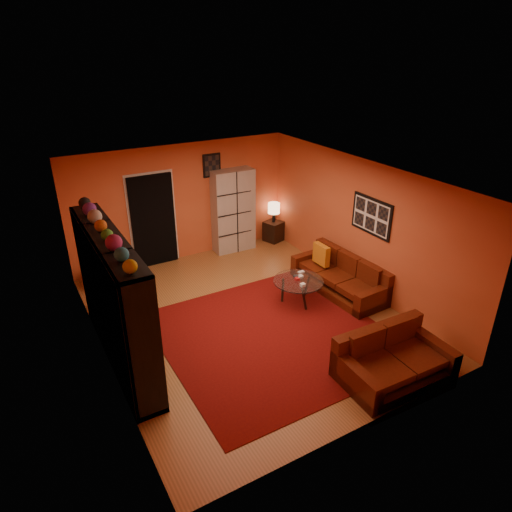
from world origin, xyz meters
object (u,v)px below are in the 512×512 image
side_table (273,231)px  coffee_table (298,283)px  sofa (342,277)px  table_lamp (274,209)px  bowl_chair (102,274)px  loveseat (391,359)px  entertainment_unit (115,300)px  tv (118,303)px  storage_cabinet (233,211)px

side_table → coffee_table: bearing=-113.0°
sofa → table_lamp: 2.83m
bowl_chair → loveseat: bearing=-57.7°
entertainment_unit → coffee_table: entertainment_unit is taller
entertainment_unit → bowl_chair: size_ratio=4.78×
sofa → table_lamp: table_lamp is taller
tv → loveseat: size_ratio=0.54×
tv → sofa: bearing=-90.5°
loveseat → side_table: 5.29m
side_table → sofa: bearing=-92.4°
coffee_table → bowl_chair: bearing=140.7°
storage_cabinet → table_lamp: storage_cabinet is taller
storage_cabinet → bowl_chair: 3.25m
storage_cabinet → table_lamp: size_ratio=4.03×
coffee_table → bowl_chair: size_ratio=1.51×
tv → bowl_chair: tv is taller
bowl_chair → side_table: bowl_chair is taller
sofa → bowl_chair: bearing=145.7°
entertainment_unit → tv: bearing=10.5°
sofa → storage_cabinet: storage_cabinet is taller
sofa → storage_cabinet: bearing=106.2°
tv → entertainment_unit: bearing=100.5°
loveseat → storage_cabinet: size_ratio=0.87×
tv → sofa: (4.36, -0.04, -0.69)m
entertainment_unit → storage_cabinet: 4.43m
entertainment_unit → tv: (0.05, 0.01, -0.07)m
entertainment_unit → side_table: (4.53, 2.75, -0.80)m
sofa → coffee_table: (-1.06, 0.01, 0.14)m
table_lamp → tv: bearing=-148.5°
bowl_chair → side_table: 4.26m
sofa → tv: bearing=176.7°
sofa → table_lamp: size_ratio=4.38×
sofa → loveseat: 2.60m
loveseat → table_lamp: size_ratio=3.49×
sofa → bowl_chair: sofa is taller
loveseat → coffee_table: size_ratio=1.78×
side_table → table_lamp: (0.00, 0.00, 0.59)m
storage_cabinet → side_table: size_ratio=3.88×
storage_cabinet → side_table: bearing=-1.0°
tv → bowl_chair: 2.60m
bowl_chair → storage_cabinet: bearing=5.4°
entertainment_unit → tv: 0.09m
coffee_table → bowl_chair: (-3.08, 2.52, -0.15)m
side_table → tv: bearing=-148.5°
coffee_table → storage_cabinet: bearing=88.3°
entertainment_unit → storage_cabinet: entertainment_unit is taller
sofa → side_table: 2.78m
tv → coffee_table: size_ratio=0.96×
bowl_chair → table_lamp: 4.29m
tv → sofa: 4.41m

